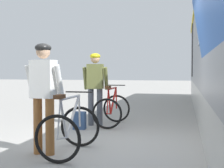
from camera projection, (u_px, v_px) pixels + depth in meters
The scene contains 6 objects.
ground_plane at pixel (114, 145), 5.50m from camera, with size 80.00×80.00×0.00m, color #A09E99.
cyclist_near_in_white at pixel (44, 88), 4.85m from camera, with size 0.63×0.35×1.76m.
cyclist_far_in_olive at pixel (95, 82), 7.46m from camera, with size 0.63×0.33×1.76m.
bicycle_near_silver at pixel (70, 129), 4.86m from camera, with size 0.73×1.08×0.99m.
bicycle_far_red at pixel (112, 109), 7.48m from camera, with size 0.72×1.08×0.99m.
backpack_on_platform at pixel (80, 120), 7.00m from camera, with size 0.28×0.18×0.40m, color navy.
Camera 1 is at (1.22, -5.31, 1.32)m, focal length 49.19 mm.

